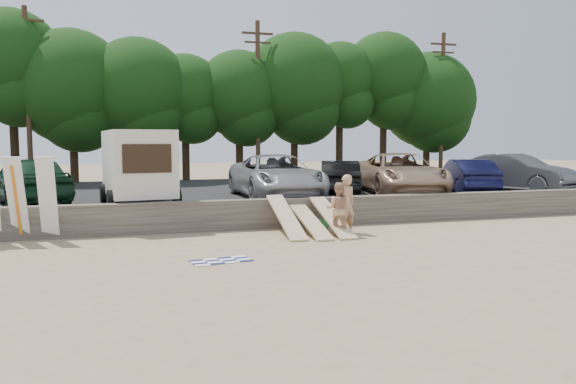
# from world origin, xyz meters

# --- Properties ---
(ground) EXTENTS (120.00, 120.00, 0.00)m
(ground) POSITION_xyz_m (0.00, 0.00, 0.00)
(ground) COLOR tan
(ground) RESTS_ON ground
(seawall) EXTENTS (44.00, 0.50, 1.00)m
(seawall) POSITION_xyz_m (0.00, 3.00, 0.50)
(seawall) COLOR #6B6356
(seawall) RESTS_ON ground
(parking_lot) EXTENTS (44.00, 14.50, 0.70)m
(parking_lot) POSITION_xyz_m (0.00, 10.50, 0.35)
(parking_lot) COLOR #282828
(parking_lot) RESTS_ON ground
(treeline) EXTENTS (33.20, 6.40, 9.19)m
(treeline) POSITION_xyz_m (0.49, 17.51, 6.15)
(treeline) COLOR #382616
(treeline) RESTS_ON parking_lot
(utility_poles) EXTENTS (25.80, 0.26, 9.00)m
(utility_poles) POSITION_xyz_m (2.00, 16.00, 5.43)
(utility_poles) COLOR #473321
(utility_poles) RESTS_ON parking_lot
(box_trailer) EXTENTS (2.71, 4.33, 2.63)m
(box_trailer) POSITION_xyz_m (-5.10, 5.23, 2.17)
(box_trailer) COLOR beige
(box_trailer) RESTS_ON parking_lot
(car_1) EXTENTS (3.72, 5.53, 1.75)m
(car_1) POSITION_xyz_m (-8.85, 6.58, 1.58)
(car_1) COLOR #12311C
(car_1) RESTS_ON parking_lot
(car_2) EXTENTS (2.93, 6.25, 1.73)m
(car_2) POSITION_xyz_m (0.25, 6.11, 1.56)
(car_2) COLOR gray
(car_2) RESTS_ON parking_lot
(car_3) EXTENTS (2.96, 4.64, 1.45)m
(car_3) POSITION_xyz_m (3.09, 6.40, 1.42)
(car_3) COLOR black
(car_3) RESTS_ON parking_lot
(car_4) EXTENTS (4.15, 6.76, 1.75)m
(car_4) POSITION_xyz_m (5.78, 6.13, 1.58)
(car_4) COLOR #9C7E63
(car_4) RESTS_ON parking_lot
(car_5) EXTENTS (2.80, 4.73, 1.47)m
(car_5) POSITION_xyz_m (8.75, 5.69, 1.44)
(car_5) COLOR black
(car_5) RESTS_ON parking_lot
(car_6) EXTENTS (3.64, 5.38, 1.68)m
(car_6) POSITION_xyz_m (11.62, 6.07, 1.54)
(car_6) COLOR #434547
(car_6) RESTS_ON parking_lot
(surfboard_upright_4) EXTENTS (0.62, 0.82, 2.52)m
(surfboard_upright_4) POSITION_xyz_m (-8.64, 2.54, 1.26)
(surfboard_upright_4) COLOR white
(surfboard_upright_4) RESTS_ON ground
(surfboard_upright_5) EXTENTS (0.55, 0.79, 2.52)m
(surfboard_upright_5) POSITION_xyz_m (-7.80, 2.48, 1.26)
(surfboard_upright_5) COLOR white
(surfboard_upright_5) RESTS_ON ground
(surfboard_low_0) EXTENTS (0.56, 2.83, 1.14)m
(surfboard_low_0) POSITION_xyz_m (-0.73, 1.57, 0.57)
(surfboard_low_0) COLOR #D5B886
(surfboard_low_0) RESTS_ON ground
(surfboard_low_1) EXTENTS (0.56, 2.91, 0.85)m
(surfboard_low_1) POSITION_xyz_m (0.02, 1.41, 0.42)
(surfboard_low_1) COLOR #D5B886
(surfboard_low_1) RESTS_ON ground
(surfboard_low_2) EXTENTS (0.56, 2.86, 1.04)m
(surfboard_low_2) POSITION_xyz_m (0.77, 1.39, 0.52)
(surfboard_low_2) COLOR #D5B886
(surfboard_low_2) RESTS_ON ground
(beachgoer_a) EXTENTS (0.77, 0.59, 1.90)m
(beachgoer_a) POSITION_xyz_m (1.17, 1.20, 0.95)
(beachgoer_a) COLOR tan
(beachgoer_a) RESTS_ON ground
(beachgoer_b) EXTENTS (1.03, 0.97, 1.69)m
(beachgoer_b) POSITION_xyz_m (0.76, 0.84, 0.84)
(beachgoer_b) COLOR tan
(beachgoer_b) RESTS_ON ground
(cooler) EXTENTS (0.39, 0.31, 0.32)m
(cooler) POSITION_xyz_m (0.72, 2.22, 0.16)
(cooler) COLOR green
(cooler) RESTS_ON ground
(gear_bag) EXTENTS (0.35, 0.31, 0.22)m
(gear_bag) POSITION_xyz_m (1.51, 2.24, 0.11)
(gear_bag) COLOR #C86E17
(gear_bag) RESTS_ON ground
(beach_towel) EXTENTS (1.71, 1.71, 0.00)m
(beach_towel) POSITION_xyz_m (-3.43, -1.76, 0.01)
(beach_towel) COLOR white
(beach_towel) RESTS_ON ground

